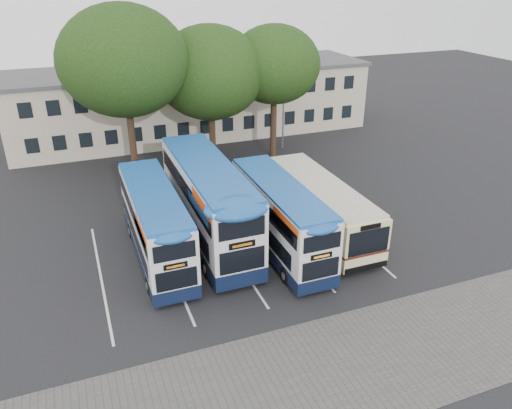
{
  "coord_description": "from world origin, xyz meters",
  "views": [
    {
      "loc": [
        -11.03,
        -17.74,
        14.33
      ],
      "look_at": [
        -2.26,
        5.0,
        2.65
      ],
      "focal_mm": 35.0,
      "sensor_mm": 36.0,
      "label": 1
    }
  ],
  "objects_px": {
    "tree_mid": "(210,73)",
    "bus_single": "(319,203)",
    "lamp_post": "(284,90)",
    "bus_dd_right": "(280,215)",
    "tree_right": "(274,65)",
    "tree_left": "(124,61)",
    "bus_dd_left": "(155,221)",
    "bus_dd_mid": "(208,199)"
  },
  "relations": [
    {
      "from": "tree_left",
      "to": "bus_dd_mid",
      "type": "height_order",
      "value": "tree_left"
    },
    {
      "from": "tree_right",
      "to": "bus_dd_left",
      "type": "xyz_separation_m",
      "value": [
        -12.07,
        -12.59,
        -5.26
      ]
    },
    {
      "from": "tree_right",
      "to": "tree_mid",
      "type": "bearing_deg",
      "value": 177.29
    },
    {
      "from": "bus_dd_mid",
      "to": "bus_dd_right",
      "type": "distance_m",
      "value": 4.15
    },
    {
      "from": "bus_dd_left",
      "to": "bus_dd_mid",
      "type": "distance_m",
      "value": 3.3
    },
    {
      "from": "tree_mid",
      "to": "tree_left",
      "type": "bearing_deg",
      "value": -168.66
    },
    {
      "from": "tree_mid",
      "to": "bus_dd_left",
      "type": "distance_m",
      "value": 15.41
    },
    {
      "from": "lamp_post",
      "to": "bus_dd_left",
      "type": "distance_m",
      "value": 19.8
    },
    {
      "from": "lamp_post",
      "to": "bus_dd_right",
      "type": "distance_m",
      "value": 17.5
    },
    {
      "from": "tree_left",
      "to": "bus_dd_right",
      "type": "bearing_deg",
      "value": -66.09
    },
    {
      "from": "tree_left",
      "to": "bus_dd_mid",
      "type": "relative_size",
      "value": 1.1
    },
    {
      "from": "lamp_post",
      "to": "bus_dd_right",
      "type": "height_order",
      "value": "lamp_post"
    },
    {
      "from": "bus_single",
      "to": "lamp_post",
      "type": "bearing_deg",
      "value": 74.26
    },
    {
      "from": "lamp_post",
      "to": "tree_right",
      "type": "xyz_separation_m",
      "value": [
        -1.54,
        -1.5,
        2.37
      ]
    },
    {
      "from": "bus_dd_left",
      "to": "lamp_post",
      "type": "bearing_deg",
      "value": 46.0
    },
    {
      "from": "bus_dd_left",
      "to": "tree_mid",
      "type": "bearing_deg",
      "value": 61.55
    },
    {
      "from": "tree_right",
      "to": "bus_dd_left",
      "type": "relative_size",
      "value": 1.1
    },
    {
      "from": "bus_dd_mid",
      "to": "tree_right",
      "type": "bearing_deg",
      "value": 52.76
    },
    {
      "from": "tree_right",
      "to": "bus_dd_right",
      "type": "xyz_separation_m",
      "value": [
        -5.61,
        -14.2,
        -5.28
      ]
    },
    {
      "from": "tree_mid",
      "to": "bus_dd_mid",
      "type": "distance_m",
      "value": 13.36
    },
    {
      "from": "tree_right",
      "to": "tree_left",
      "type": "bearing_deg",
      "value": -174.87
    },
    {
      "from": "tree_mid",
      "to": "bus_single",
      "type": "xyz_separation_m",
      "value": [
        2.6,
        -13.12,
        -5.39
      ]
    },
    {
      "from": "lamp_post",
      "to": "tree_mid",
      "type": "bearing_deg",
      "value": -169.28
    },
    {
      "from": "lamp_post",
      "to": "bus_single",
      "type": "distance_m",
      "value": 15.31
    },
    {
      "from": "tree_mid",
      "to": "bus_dd_mid",
      "type": "xyz_separation_m",
      "value": [
        -3.8,
        -11.96,
        -4.57
      ]
    },
    {
      "from": "tree_right",
      "to": "bus_dd_left",
      "type": "distance_m",
      "value": 18.22
    },
    {
      "from": "tree_left",
      "to": "bus_single",
      "type": "height_order",
      "value": "tree_left"
    },
    {
      "from": "bus_dd_right",
      "to": "bus_single",
      "type": "xyz_separation_m",
      "value": [
        3.1,
        1.32,
        -0.42
      ]
    },
    {
      "from": "bus_dd_mid",
      "to": "bus_dd_right",
      "type": "height_order",
      "value": "bus_dd_mid"
    },
    {
      "from": "tree_mid",
      "to": "bus_single",
      "type": "bearing_deg",
      "value": -78.78
    },
    {
      "from": "tree_left",
      "to": "tree_right",
      "type": "xyz_separation_m",
      "value": [
        11.44,
        1.03,
        -1.13
      ]
    },
    {
      "from": "bus_dd_right",
      "to": "bus_single",
      "type": "distance_m",
      "value": 3.39
    },
    {
      "from": "lamp_post",
      "to": "tree_left",
      "type": "relative_size",
      "value": 0.73
    },
    {
      "from": "bus_dd_left",
      "to": "bus_single",
      "type": "distance_m",
      "value": 9.57
    },
    {
      "from": "bus_dd_right",
      "to": "bus_single",
      "type": "bearing_deg",
      "value": 23.04
    },
    {
      "from": "lamp_post",
      "to": "bus_dd_left",
      "type": "relative_size",
      "value": 0.95
    },
    {
      "from": "tree_mid",
      "to": "bus_dd_mid",
      "type": "bearing_deg",
      "value": -107.61
    },
    {
      "from": "tree_right",
      "to": "bus_dd_mid",
      "type": "bearing_deg",
      "value": -127.24
    },
    {
      "from": "tree_right",
      "to": "bus_single",
      "type": "bearing_deg",
      "value": -101.03
    },
    {
      "from": "lamp_post",
      "to": "bus_dd_mid",
      "type": "height_order",
      "value": "lamp_post"
    },
    {
      "from": "tree_mid",
      "to": "bus_dd_mid",
      "type": "relative_size",
      "value": 0.95
    },
    {
      "from": "bus_single",
      "to": "bus_dd_left",
      "type": "bearing_deg",
      "value": 178.28
    }
  ]
}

